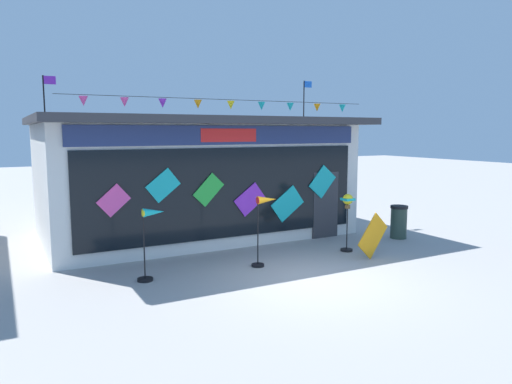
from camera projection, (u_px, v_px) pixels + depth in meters
ground_plane at (311, 279)px, 10.47m from camera, size 80.00×80.00×0.00m
kite_shop_building at (193, 175)px, 15.17m from camera, size 9.36×6.13×4.99m
wind_spinner_far_left at (151, 232)px, 10.28m from camera, size 0.64×0.34×1.59m
wind_spinner_left at (264, 215)px, 11.38m from camera, size 0.65×0.31×1.70m
wind_spinner_center_left at (347, 209)px, 12.78m from camera, size 0.33×0.33×1.56m
trash_bin at (399, 222)px, 14.43m from camera, size 0.52×0.52×0.99m
display_kite_on_ground at (373, 236)px, 12.19m from camera, size 1.14×0.23×1.14m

